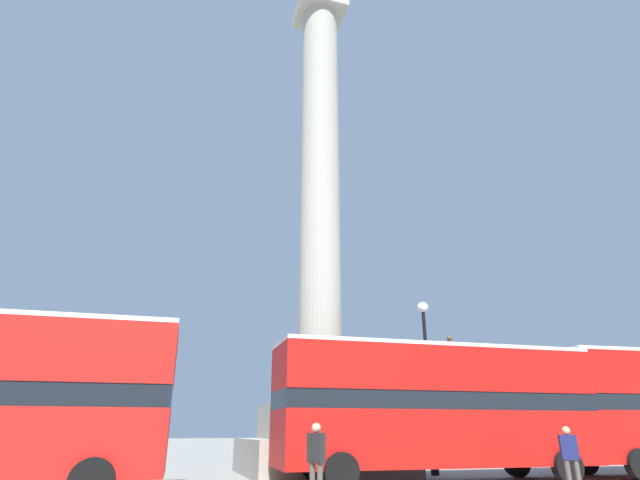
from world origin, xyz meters
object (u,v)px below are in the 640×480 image
(pedestrian_near_lamp, at_px, (570,455))
(equestrian_statue, at_px, (457,424))
(pedestrian_by_plinth, at_px, (316,457))
(monument_column, at_px, (320,280))
(street_lamp, at_px, (427,370))
(bus_b, at_px, (435,405))

(pedestrian_near_lamp, bearing_deg, equestrian_statue, -80.38)
(equestrian_statue, xyz_separation_m, pedestrian_near_lamp, (-3.90, -11.87, -0.95))
(equestrian_statue, bearing_deg, pedestrian_near_lamp, -139.59)
(equestrian_statue, height_order, pedestrian_by_plinth, equestrian_statue)
(monument_column, relative_size, pedestrian_by_plinth, 14.22)
(equestrian_statue, distance_m, street_lamp, 7.65)
(bus_b, bearing_deg, equestrian_statue, 56.70)
(equestrian_statue, distance_m, pedestrian_by_plinth, 16.05)
(monument_column, bearing_deg, pedestrian_by_plinth, -107.78)
(street_lamp, bearing_deg, pedestrian_near_lamp, -82.92)
(equestrian_statue, height_order, street_lamp, street_lamp)
(pedestrian_near_lamp, bearing_deg, monument_column, -31.22)
(pedestrian_near_lamp, bearing_deg, bus_b, -30.53)
(street_lamp, height_order, pedestrian_by_plinth, street_lamp)
(pedestrian_by_plinth, bearing_deg, street_lamp, -76.56)
(monument_column, bearing_deg, street_lamp, -23.73)
(monument_column, bearing_deg, pedestrian_near_lamp, -59.05)
(bus_b, distance_m, pedestrian_near_lamp, 4.21)
(bus_b, height_order, equestrian_statue, equestrian_statue)
(monument_column, height_order, bus_b, monument_column)
(monument_column, xyz_separation_m, pedestrian_near_lamp, (4.71, -7.86, -6.78))
(equestrian_statue, bearing_deg, pedestrian_by_plinth, -164.96)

